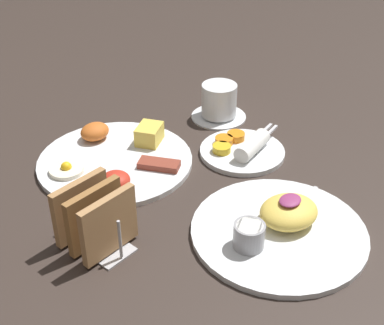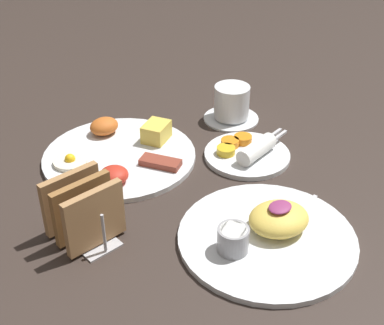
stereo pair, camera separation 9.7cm
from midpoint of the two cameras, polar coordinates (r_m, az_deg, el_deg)
The scene contains 7 objects.
ground_plane at distance 0.92m, azimuth -3.11°, elevation -4.49°, with size 3.00×3.00×0.00m, color #332823.
plate_breakfast at distance 1.03m, azimuth -10.91°, elevation 0.36°, with size 0.29×0.29×0.05m.
plate_condiments at distance 1.04m, azimuth 2.79°, elevation 1.37°, with size 0.18×0.17×0.04m.
plate_foreground at distance 0.85m, azimuth 6.06°, elevation -6.92°, with size 0.28×0.28×0.06m.
toast_rack at distance 0.83m, azimuth -13.63°, elevation -5.99°, with size 0.10×0.12×0.10m.
coffee_cup at distance 1.16m, azimuth 0.52°, elevation 6.33°, with size 0.12×0.12×0.08m.
teaspoon at distance 0.90m, azimuth 8.06°, elevation -5.25°, with size 0.13×0.03×0.01m.
Camera 1 is at (-0.55, -0.48, 0.56)m, focal length 50.00 mm.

